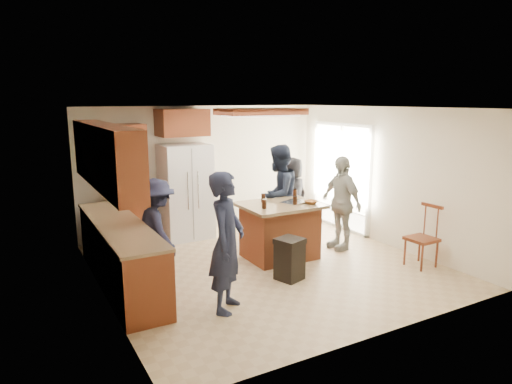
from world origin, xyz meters
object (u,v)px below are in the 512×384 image
person_front_left (227,242)px  refrigerator (186,192)px  person_behind_right (292,197)px  person_side_right (341,203)px  person_behind_left (278,195)px  trash_bin (290,259)px  kitchen_island (280,230)px  person_counter (158,230)px  spindle_chair (423,239)px

person_front_left → refrigerator: (0.66, 3.19, 0.01)m
person_behind_right → person_side_right: bearing=97.2°
person_behind_left → refrigerator: (-1.33, 1.20, -0.02)m
trash_bin → kitchen_island: bearing=66.6°
person_counter → refrigerator: refrigerator is taller
trash_bin → person_side_right: bearing=26.3°
refrigerator → person_side_right: bearing=-42.4°
kitchen_island → spindle_chair: size_ratio=1.29×
person_front_left → person_behind_right: 3.40m
person_side_right → person_counter: 3.27m
refrigerator → kitchen_island: (0.95, -1.86, -0.43)m
person_counter → kitchen_island: 2.08m
spindle_chair → person_side_right: bearing=112.6°
person_front_left → kitchen_island: (1.61, 1.32, -0.41)m
person_front_left → person_behind_right: size_ratio=1.15×
person_behind_left → spindle_chair: bearing=93.0°
person_front_left → trash_bin: (1.23, 0.44, -0.57)m
kitchen_island → trash_bin: (-0.38, -0.89, -0.16)m
person_behind_left → trash_bin: bearing=33.5°
person_behind_right → person_side_right: 1.13m
person_front_left → person_side_right: bearing=-24.6°
refrigerator → trash_bin: size_ratio=2.86×
person_front_left → person_side_right: (2.81, 1.22, -0.06)m
person_counter → spindle_chair: 4.13m
person_behind_left → kitchen_island: (-0.38, -0.66, -0.44)m
person_side_right → spindle_chair: bearing=22.9°
person_counter → refrigerator: (1.11, 1.77, 0.15)m
person_side_right → kitchen_island: size_ratio=1.30×
person_side_right → refrigerator: size_ratio=0.93×
spindle_chair → refrigerator: bearing=129.3°
refrigerator → person_counter: bearing=-122.0°
person_front_left → person_behind_left: size_ratio=0.97×
person_behind_right → trash_bin: size_ratio=2.45×
person_behind_right → trash_bin: person_behind_right is taller
person_behind_right → spindle_chair: size_ratio=1.55×
kitchen_island → person_counter: bearing=177.5°
person_behind_right → spindle_chair: person_behind_right is taller
person_side_right → refrigerator: 2.92m
person_behind_left → person_front_left: bearing=14.8°
person_front_left → refrigerator: 3.25m
kitchen_island → spindle_chair: (1.77, -1.45, -0.02)m
person_behind_left → person_side_right: (0.82, -0.77, -0.08)m
person_front_left → person_side_right: person_front_left is taller
refrigerator → kitchen_island: size_ratio=1.41×
person_front_left → person_behind_right: bearing=-5.3°
person_behind_left → kitchen_island: person_behind_left is taller
person_counter → trash_bin: size_ratio=2.40×
person_front_left → spindle_chair: bearing=-50.2°
person_behind_right → kitchen_island: (-0.89, -0.98, -0.30)m
person_behind_left → person_counter: 2.51m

